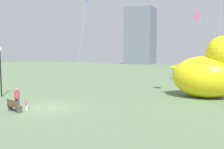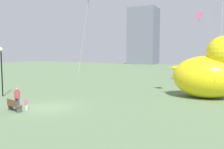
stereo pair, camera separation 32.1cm
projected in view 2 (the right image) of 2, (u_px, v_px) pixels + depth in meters
ground_plane at (49, 108)px, 19.35m from camera, size 140.00×140.00×0.00m
park_bench at (14, 105)px, 18.05m from camera, size 1.55×0.81×0.90m
person_adult at (17, 97)px, 18.86m from camera, size 0.41×0.41×1.66m
person_child at (26, 104)px, 18.51m from camera, size 0.22×0.22×0.90m
giant_inflatable_duck at (209, 72)px, 23.13m from camera, size 7.14×4.58×5.92m
lamppost at (1, 62)px, 23.85m from camera, size 0.39×0.39×4.86m
box_truck at (220, 74)px, 32.82m from camera, size 5.94×3.49×2.85m
kite_blue at (88, 3)px, 41.84m from camera, size 2.04×2.65×14.23m
kite_pink at (199, 15)px, 32.45m from camera, size 2.67×3.60×10.04m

